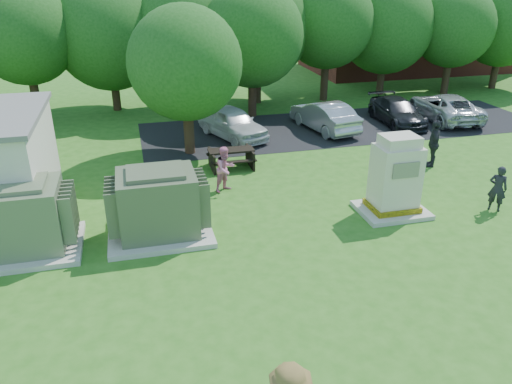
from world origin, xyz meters
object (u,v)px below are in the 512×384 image
object	(u,v)px
generator_cabinet	(395,180)
picnic_table	(231,156)
person_at_picnic	(225,169)
person_walking_right	(434,143)
car_white	(232,123)
car_dark	(397,112)
transformer_right	(158,205)
transformer_left	(21,220)
car_silver_b	(445,107)
person_by_generator	(498,188)
car_silver_a	(324,116)

from	to	relation	value
generator_cabinet	picnic_table	world-z (taller)	generator_cabinet
person_at_picnic	person_walking_right	bearing A→B (deg)	-27.94
car_white	car_dark	world-z (taller)	car_white
car_white	picnic_table	bearing A→B (deg)	-123.71
transformer_right	person_at_picnic	world-z (taller)	transformer_right
transformer_left	car_dark	size ratio (longest dim) A/B	0.70
person_at_picnic	car_silver_b	bearing A→B (deg)	-4.77
transformer_left	car_white	xyz separation A→B (m)	(7.71, 8.65, -0.26)
picnic_table	person_walking_right	xyz separation A→B (m)	(7.78, -1.78, 0.46)
transformer_left	person_by_generator	world-z (taller)	transformer_left
car_silver_a	car_silver_b	world-z (taller)	car_silver_a
person_by_generator	person_at_picnic	size ratio (longest dim) A/B	0.94
transformer_right	picnic_table	xyz separation A→B (m)	(3.16, 4.85, -0.49)
picnic_table	person_at_picnic	xyz separation A→B (m)	(-0.65, -2.14, 0.34)
person_at_picnic	car_dark	distance (m)	11.74
transformer_right	picnic_table	bearing A→B (deg)	56.91
transformer_left	person_by_generator	distance (m)	14.44
transformer_right	picnic_table	world-z (taller)	transformer_right
generator_cabinet	picnic_table	size ratio (longest dim) A/B	1.45
car_white	car_silver_b	distance (m)	11.28
person_by_generator	car_silver_b	size ratio (longest dim) A/B	0.31
car_white	generator_cabinet	bearing A→B (deg)	-90.53
transformer_left	generator_cabinet	distance (m)	11.08
picnic_table	car_silver_b	world-z (taller)	car_silver_b
person_by_generator	person_at_picnic	distance (m)	9.00
generator_cabinet	car_dark	xyz separation A→B (m)	(5.17, 9.13, -0.52)
person_walking_right	car_silver_b	world-z (taller)	person_walking_right
transformer_right	car_silver_b	world-z (taller)	transformer_right
person_by_generator	car_white	xyz separation A→B (m)	(-6.69, 9.66, -0.06)
person_at_picnic	car_white	world-z (taller)	person_at_picnic
transformer_left	car_silver_b	world-z (taller)	transformer_left
generator_cabinet	person_at_picnic	xyz separation A→B (m)	(-4.87, 3.04, -0.32)
picnic_table	car_dark	xyz separation A→B (m)	(9.39, 3.95, 0.14)
person_at_picnic	car_silver_a	world-z (taller)	person_at_picnic
transformer_right	person_walking_right	size ratio (longest dim) A/B	1.60
person_walking_right	picnic_table	bearing A→B (deg)	-78.76
car_silver_a	car_silver_b	bearing A→B (deg)	170.82
generator_cabinet	car_white	world-z (taller)	generator_cabinet
transformer_right	car_white	size ratio (longest dim) A/B	0.72
picnic_table	car_silver_a	world-z (taller)	car_silver_a
person_by_generator	person_walking_right	world-z (taller)	person_walking_right
transformer_right	person_by_generator	size ratio (longest dim) A/B	1.95
transformer_left	person_walking_right	world-z (taller)	transformer_left
car_white	car_dark	distance (m)	8.54
transformer_right	car_silver_b	size ratio (longest dim) A/B	0.62
transformer_left	car_silver_a	world-z (taller)	transformer_left
generator_cabinet	car_silver_b	bearing A→B (deg)	49.18
picnic_table	car_dark	size ratio (longest dim) A/B	0.42
transformer_left	car_white	world-z (taller)	transformer_left
transformer_left	transformer_right	world-z (taller)	same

